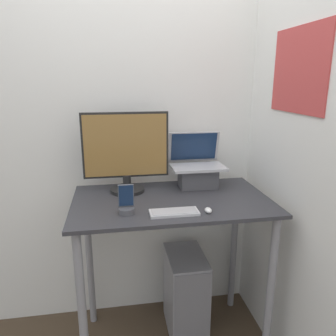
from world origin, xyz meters
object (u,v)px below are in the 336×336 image
(laptop, at_px, (197,171))
(mouse, at_px, (208,210))
(monitor, at_px, (126,154))
(cell_phone, at_px, (126,205))
(computer_tower, at_px, (186,293))
(keyboard, at_px, (174,212))

(laptop, xyz_separation_m, mouse, (-0.05, -0.42, -0.08))
(mouse, bearing_deg, monitor, 134.39)
(cell_phone, bearing_deg, computer_tower, 34.49)
(laptop, distance_m, computer_tower, 0.80)
(laptop, relative_size, computer_tower, 0.60)
(computer_tower, bearing_deg, monitor, 166.91)
(laptop, relative_size, cell_phone, 2.16)
(laptop, distance_m, monitor, 0.45)
(laptop, height_order, mouse, laptop)
(laptop, height_order, monitor, monitor)
(cell_phone, distance_m, computer_tower, 0.85)
(monitor, distance_m, computer_tower, 0.98)
(monitor, relative_size, cell_phone, 3.26)
(laptop, distance_m, cell_phone, 0.58)
(monitor, bearing_deg, laptop, 3.32)
(keyboard, relative_size, cell_phone, 1.61)
(monitor, xyz_separation_m, cell_phone, (-0.02, -0.33, -0.18))
(keyboard, bearing_deg, cell_phone, 168.42)
(keyboard, bearing_deg, computer_tower, 65.82)
(computer_tower, bearing_deg, keyboard, -114.18)
(cell_phone, height_order, computer_tower, cell_phone)
(laptop, xyz_separation_m, computer_tower, (-0.09, -0.11, -0.78))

